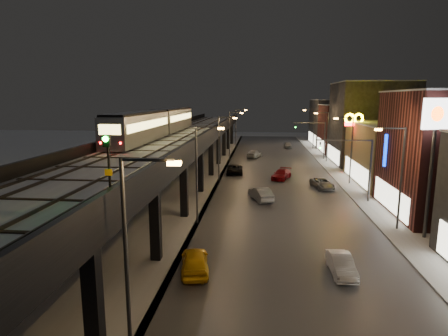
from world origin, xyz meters
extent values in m
plane|color=silver|center=(0.00, 0.00, 0.00)|extent=(220.00, 220.00, 0.00)
cube|color=#46474D|center=(7.50, 35.00, 0.03)|extent=(17.00, 120.00, 0.06)
cube|color=#9FA1A8|center=(17.50, 35.00, 0.07)|extent=(4.00, 120.00, 0.14)
cube|color=#9FA1A8|center=(-6.00, 35.00, 0.03)|extent=(11.00, 120.00, 0.06)
cube|color=black|center=(-6.00, 32.00, 5.80)|extent=(9.00, 100.00, 1.00)
cube|color=black|center=(-2.30, -5.00, 2.65)|extent=(0.70, 0.70, 5.30)
cube|color=black|center=(-6.00, -5.00, 5.15)|extent=(8.00, 0.60, 0.50)
cube|color=black|center=(-9.70, 5.00, 2.65)|extent=(0.70, 0.70, 5.30)
cube|color=black|center=(-2.30, 5.00, 2.65)|extent=(0.70, 0.70, 5.30)
cube|color=black|center=(-6.00, 5.00, 5.15)|extent=(8.00, 0.60, 0.50)
cube|color=black|center=(-9.70, 15.00, 2.65)|extent=(0.70, 0.70, 5.30)
cube|color=black|center=(-2.30, 15.00, 2.65)|extent=(0.70, 0.70, 5.30)
cube|color=black|center=(-6.00, 15.00, 5.15)|extent=(8.00, 0.60, 0.50)
cube|color=black|center=(-9.70, 25.00, 2.65)|extent=(0.70, 0.70, 5.30)
cube|color=black|center=(-2.30, 25.00, 2.65)|extent=(0.70, 0.70, 5.30)
cube|color=black|center=(-6.00, 25.00, 5.15)|extent=(8.00, 0.60, 0.50)
cube|color=black|center=(-9.70, 35.00, 2.65)|extent=(0.70, 0.70, 5.30)
cube|color=black|center=(-2.30, 35.00, 2.65)|extent=(0.70, 0.70, 5.30)
cube|color=black|center=(-6.00, 35.00, 5.15)|extent=(8.00, 0.60, 0.50)
cube|color=black|center=(-9.70, 45.00, 2.65)|extent=(0.70, 0.70, 5.30)
cube|color=black|center=(-2.30, 45.00, 2.65)|extent=(0.70, 0.70, 5.30)
cube|color=black|center=(-6.00, 45.00, 5.15)|extent=(8.00, 0.60, 0.50)
cube|color=black|center=(-9.70, 55.00, 2.65)|extent=(0.70, 0.70, 5.30)
cube|color=black|center=(-2.30, 55.00, 2.65)|extent=(0.70, 0.70, 5.30)
cube|color=black|center=(-6.00, 55.00, 5.15)|extent=(8.00, 0.60, 0.50)
cube|color=black|center=(-9.70, 65.00, 2.65)|extent=(0.70, 0.70, 5.30)
cube|color=black|center=(-2.30, 65.00, 2.65)|extent=(0.70, 0.70, 5.30)
cube|color=black|center=(-6.00, 65.00, 5.15)|extent=(8.00, 0.60, 0.50)
cube|color=black|center=(-9.70, 75.00, 2.65)|extent=(0.70, 0.70, 5.30)
cube|color=black|center=(-2.30, 75.00, 2.65)|extent=(0.70, 0.70, 5.30)
cube|color=black|center=(-6.00, 75.00, 5.15)|extent=(8.00, 0.60, 0.50)
cube|color=#B2B7C1|center=(-6.00, 32.00, 6.38)|extent=(8.40, 100.00, 0.16)
cube|color=#332D28|center=(-9.22, 32.00, 6.54)|extent=(0.08, 98.00, 0.16)
cube|color=#332D28|center=(-7.78, 32.00, 6.54)|extent=(0.08, 98.00, 0.16)
cube|color=#332D28|center=(-4.72, 32.00, 6.54)|extent=(0.08, 98.00, 0.16)
cube|color=#332D28|center=(-3.28, 32.00, 6.54)|extent=(0.08, 98.00, 0.16)
cube|color=black|center=(-6.00, 2.00, 6.49)|extent=(7.80, 0.24, 0.06)
cube|color=black|center=(-6.00, 18.00, 6.49)|extent=(7.80, 0.24, 0.06)
cube|color=black|center=(-6.00, 34.00, 6.49)|extent=(7.80, 0.24, 0.06)
cube|color=black|center=(-6.00, 50.00, 6.49)|extent=(7.80, 0.24, 0.06)
cube|color=black|center=(-6.00, 66.00, 6.49)|extent=(7.80, 0.24, 0.06)
cube|color=black|center=(-1.65, 32.00, 6.85)|extent=(0.30, 100.00, 1.10)
cube|color=black|center=(-10.35, 32.00, 6.85)|extent=(0.30, 100.00, 1.10)
cube|color=beige|center=(17.95, 18.00, 1.60)|extent=(0.10, 9.60, 2.40)
cube|color=olive|center=(24.00, 32.00, 4.00)|extent=(12.00, 15.00, 8.00)
cube|color=beige|center=(17.95, 32.00, 1.60)|extent=(0.10, 12.00, 2.40)
cube|color=#B2B7C1|center=(24.00, 32.00, 8.08)|extent=(12.20, 15.20, 0.16)
cube|color=#28272D|center=(24.00, 48.00, 7.00)|extent=(12.00, 13.00, 14.00)
cube|color=beige|center=(17.95, 48.00, 1.60)|extent=(0.10, 10.40, 2.40)
cube|color=#B2B7C1|center=(24.00, 48.00, 14.08)|extent=(12.20, 13.20, 0.16)
cube|color=brown|center=(24.00, 62.00, 5.00)|extent=(12.00, 12.00, 10.00)
cube|color=beige|center=(17.95, 62.00, 1.60)|extent=(0.10, 9.60, 2.40)
cube|color=#B2B7C1|center=(24.00, 62.00, 10.08)|extent=(12.20, 12.20, 0.16)
cube|color=#2E2E30|center=(24.00, 76.00, 5.50)|extent=(12.00, 16.00, 11.00)
cube|color=beige|center=(17.95, 76.00, 1.60)|extent=(0.10, 12.80, 2.40)
cube|color=#B2B7C1|center=(24.00, 76.00, 11.08)|extent=(12.20, 16.20, 0.16)
cylinder|color=#38383A|center=(-0.70, -5.00, 4.50)|extent=(0.18, 0.18, 9.00)
cube|color=#38383A|center=(0.40, -5.00, 8.90)|extent=(2.20, 0.12, 0.12)
cube|color=#FFA740|center=(1.50, -5.00, 8.78)|extent=(0.55, 0.28, 0.18)
cylinder|color=#38383A|center=(-0.70, 13.00, 4.50)|extent=(0.18, 0.18, 9.00)
cube|color=#38383A|center=(0.40, 13.00, 8.90)|extent=(2.20, 0.12, 0.12)
cube|color=#FFA740|center=(1.50, 13.00, 8.78)|extent=(0.55, 0.28, 0.18)
cylinder|color=#38383A|center=(17.00, 13.00, 4.50)|extent=(0.18, 0.18, 9.00)
cube|color=#38383A|center=(15.90, 13.00, 8.90)|extent=(2.20, 0.12, 0.12)
cube|color=#FFA740|center=(14.80, 13.00, 8.78)|extent=(0.55, 0.28, 0.18)
cylinder|color=#38383A|center=(-0.70, 31.00, 4.50)|extent=(0.18, 0.18, 9.00)
cube|color=#38383A|center=(0.40, 31.00, 8.90)|extent=(2.20, 0.12, 0.12)
cube|color=#FFA740|center=(1.50, 31.00, 8.78)|extent=(0.55, 0.28, 0.18)
cylinder|color=#38383A|center=(17.00, 31.00, 4.50)|extent=(0.18, 0.18, 9.00)
cube|color=#38383A|center=(15.90, 31.00, 8.90)|extent=(2.20, 0.12, 0.12)
cube|color=#FFA740|center=(14.80, 31.00, 8.78)|extent=(0.55, 0.28, 0.18)
cylinder|color=#38383A|center=(-0.70, 49.00, 4.50)|extent=(0.18, 0.18, 9.00)
cube|color=#38383A|center=(0.40, 49.00, 8.90)|extent=(2.20, 0.12, 0.12)
cube|color=#FFA740|center=(1.50, 49.00, 8.78)|extent=(0.55, 0.28, 0.18)
cylinder|color=#38383A|center=(17.00, 49.00, 4.50)|extent=(0.18, 0.18, 9.00)
cube|color=#38383A|center=(15.90, 49.00, 8.90)|extent=(2.20, 0.12, 0.12)
cube|color=#FFA740|center=(14.80, 49.00, 8.78)|extent=(0.55, 0.28, 0.18)
cylinder|color=#38383A|center=(-0.70, 67.00, 4.50)|extent=(0.18, 0.18, 9.00)
cube|color=#38383A|center=(0.40, 67.00, 8.90)|extent=(2.20, 0.12, 0.12)
cube|color=#FFA740|center=(1.50, 67.00, 8.78)|extent=(0.55, 0.28, 0.18)
cylinder|color=#38383A|center=(17.00, 67.00, 4.50)|extent=(0.18, 0.18, 9.00)
cube|color=#38383A|center=(15.90, 67.00, 8.90)|extent=(2.20, 0.12, 0.12)
cube|color=#FFA740|center=(14.80, 67.00, 8.78)|extent=(0.55, 0.28, 0.18)
cylinder|color=#38383A|center=(17.00, 22.00, 3.50)|extent=(0.20, 0.20, 7.00)
cube|color=#38383A|center=(14.00, 22.00, 6.90)|extent=(6.00, 0.12, 0.12)
imported|color=black|center=(11.50, 22.00, 6.40)|extent=(0.20, 0.16, 1.00)
sphere|color=#0CFF26|center=(11.50, 21.85, 6.15)|extent=(0.18, 0.18, 0.18)
cylinder|color=#38383A|center=(17.00, 52.00, 3.50)|extent=(0.20, 0.20, 7.00)
cube|color=#38383A|center=(14.00, 52.00, 6.90)|extent=(6.00, 0.12, 0.12)
imported|color=black|center=(11.50, 52.00, 6.40)|extent=(0.20, 0.16, 1.00)
sphere|color=#0CFF26|center=(11.50, 51.85, 6.15)|extent=(0.18, 0.18, 0.18)
cube|color=gray|center=(-8.50, 20.94, 8.15)|extent=(2.70, 16.27, 3.07)
cube|color=black|center=(-8.50, 20.94, 9.80)|extent=(2.42, 15.80, 0.23)
cube|color=#E6CC68|center=(-9.86, 20.94, 8.57)|extent=(0.05, 14.87, 0.84)
cube|color=#E6CC68|center=(-7.14, 20.94, 8.57)|extent=(0.05, 14.87, 0.84)
cube|color=gray|center=(-8.50, 37.68, 8.15)|extent=(2.70, 16.27, 3.07)
cube|color=black|center=(-8.50, 37.68, 9.80)|extent=(2.42, 15.80, 0.23)
cube|color=#E6CC68|center=(-9.86, 37.68, 8.57)|extent=(0.05, 14.87, 0.84)
cube|color=#E6CC68|center=(-7.14, 37.68, 8.57)|extent=(0.05, 14.87, 0.84)
cube|color=#E6CC68|center=(-8.50, 12.79, 8.62)|extent=(2.04, 0.05, 0.93)
sphere|color=#FF0C0C|center=(-9.43, 12.77, 7.41)|extent=(0.19, 0.19, 0.19)
sphere|color=#FF0C0C|center=(-7.57, 12.77, 7.41)|extent=(0.19, 0.19, 0.19)
cylinder|color=black|center=(-2.10, -2.92, 8.15)|extent=(0.12, 0.12, 3.06)
cube|color=black|center=(-2.10, -3.04, 9.43)|extent=(0.33, 0.18, 0.56)
sphere|color=#0CFF26|center=(-2.10, -3.16, 9.53)|extent=(0.27, 0.27, 0.27)
cube|color=#F5B00E|center=(-2.10, -3.02, 7.95)|extent=(0.36, 0.04, 0.31)
imported|color=yellow|center=(0.78, 3.27, 0.75)|extent=(2.53, 4.64, 1.50)
imported|color=gray|center=(5.11, 21.50, 0.75)|extent=(3.03, 4.80, 1.49)
imported|color=black|center=(1.11, 36.75, 0.72)|extent=(2.70, 5.34, 1.45)
imported|color=#9A9DA3|center=(3.85, 52.75, 0.73)|extent=(3.44, 5.42, 1.46)
imported|color=silver|center=(10.33, 3.89, 0.63)|extent=(1.46, 3.89, 1.27)
imported|color=gray|center=(12.95, 28.00, 0.64)|extent=(2.94, 4.92, 1.28)
imported|color=maroon|center=(8.04, 33.12, 0.69)|extent=(3.41, 5.14, 1.38)
imported|color=#A1A2A3|center=(11.33, 67.48, 0.69)|extent=(1.86, 4.16, 1.39)
cylinder|color=#38383A|center=(18.00, 34.72, 3.78)|extent=(0.24, 0.24, 7.55)
cube|color=#FF0C0C|center=(18.00, 34.72, 7.84)|extent=(2.64, 0.25, 0.47)
torus|color=#FFE100|center=(17.39, 34.72, 8.59)|extent=(1.55, 0.74, 1.53)
torus|color=#FFE100|center=(18.61, 34.72, 8.59)|extent=(1.55, 0.74, 1.53)
cylinder|color=#38383A|center=(18.50, 11.09, 4.99)|extent=(0.28, 0.28, 9.99)
cube|color=white|center=(18.50, 11.09, 10.19)|extent=(2.40, 0.30, 2.40)
cone|color=#FF3900|center=(18.50, 10.91, 10.19)|extent=(1.70, 0.12, 1.70)
cylinder|color=#38383A|center=(18.50, 20.27, 2.33)|extent=(0.28, 0.28, 4.66)
cube|color=#002BF8|center=(18.50, 20.27, 6.05)|extent=(1.49, 0.35, 3.35)
camera|label=1|loc=(4.92, -19.54, 11.33)|focal=30.00mm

